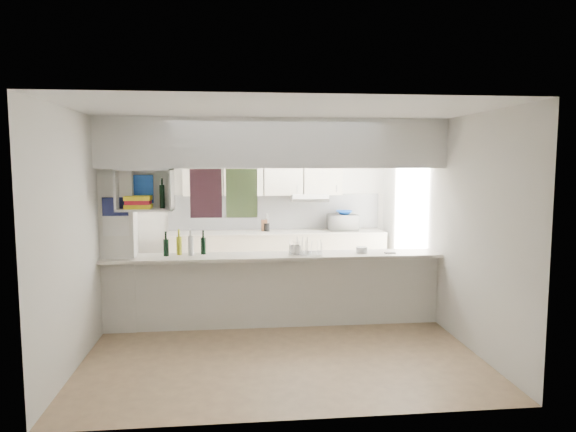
{
  "coord_description": "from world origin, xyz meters",
  "views": [
    {
      "loc": [
        -0.49,
        -6.32,
        2.09
      ],
      "look_at": [
        0.22,
        0.5,
        1.35
      ],
      "focal_mm": 32.0,
      "sensor_mm": 36.0,
      "label": 1
    }
  ],
  "objects": [
    {
      "name": "kitchen_run",
      "position": [
        0.16,
        2.14,
        0.83
      ],
      "size": [
        3.6,
        0.63,
        2.24
      ],
      "color": "beige",
      "rests_on": "floor"
    },
    {
      "name": "wine_bottles",
      "position": [
        -1.11,
        0.08,
        1.04
      ],
      "size": [
        0.52,
        0.15,
        0.34
      ],
      "color": "black",
      "rests_on": "breakfast_bar"
    },
    {
      "name": "microwave",
      "position": [
        1.33,
        2.14,
        1.05
      ],
      "size": [
        0.49,
        0.33,
        0.27
      ],
      "primitive_type": "imported",
      "rotation": [
        0.0,
        0.0,
        3.15
      ],
      "color": "white",
      "rests_on": "bench_top"
    },
    {
      "name": "wall_left",
      "position": [
        -2.1,
        0.0,
        1.3
      ],
      "size": [
        0.0,
        4.8,
        4.8
      ],
      "primitive_type": "plane",
      "rotation": [
        1.57,
        0.0,
        1.57
      ],
      "color": "silver",
      "rests_on": "floor"
    },
    {
      "name": "cubby_shelf",
      "position": [
        -1.57,
        -0.06,
        1.71
      ],
      "size": [
        0.65,
        0.35,
        0.5
      ],
      "color": "white",
      "rests_on": "bulkhead"
    },
    {
      "name": "dish_rack",
      "position": [
        0.39,
        0.0,
        1.01
      ],
      "size": [
        0.45,
        0.36,
        0.22
      ],
      "rotation": [
        0.0,
        0.0,
        -0.13
      ],
      "color": "silver",
      "rests_on": "breakfast_bar"
    },
    {
      "name": "floor",
      "position": [
        0.0,
        0.0,
        0.0
      ],
      "size": [
        4.8,
        4.8,
        0.0
      ],
      "primitive_type": "plane",
      "color": "#8B6D50",
      "rests_on": "ground"
    },
    {
      "name": "knife_block",
      "position": [
        -0.0,
        2.18,
        1.01
      ],
      "size": [
        0.1,
        0.08,
        0.19
      ],
      "primitive_type": "cube",
      "rotation": [
        0.0,
        0.0,
        0.03
      ],
      "color": "brown",
      "rests_on": "bench_top"
    },
    {
      "name": "utensil_jar",
      "position": [
        0.04,
        2.15,
        0.99
      ],
      "size": [
        0.1,
        0.1,
        0.13
      ],
      "primitive_type": "cylinder",
      "color": "black",
      "rests_on": "bench_top"
    },
    {
      "name": "wall_back",
      "position": [
        0.0,
        2.4,
        1.3
      ],
      "size": [
        4.2,
        0.0,
        4.2
      ],
      "primitive_type": "plane",
      "rotation": [
        1.57,
        0.0,
        0.0
      ],
      "color": "silver",
      "rests_on": "floor"
    },
    {
      "name": "wall_right",
      "position": [
        2.1,
        0.0,
        1.3
      ],
      "size": [
        0.0,
        4.8,
        4.8
      ],
      "primitive_type": "plane",
      "rotation": [
        1.57,
        0.0,
        -1.57
      ],
      "color": "silver",
      "rests_on": "floor"
    },
    {
      "name": "ceiling",
      "position": [
        0.0,
        0.0,
        2.6
      ],
      "size": [
        4.8,
        4.8,
        0.0
      ],
      "primitive_type": "plane",
      "color": "white",
      "rests_on": "wall_back"
    },
    {
      "name": "cup",
      "position": [
        0.26,
        -0.07,
        0.99
      ],
      "size": [
        0.14,
        0.14,
        0.11
      ],
      "primitive_type": "imported",
      "rotation": [
        0.0,
        0.0,
        0.03
      ],
      "color": "white",
      "rests_on": "dish_rack"
    },
    {
      "name": "servery_partition",
      "position": [
        -0.17,
        0.0,
        1.66
      ],
      "size": [
        4.2,
        0.5,
        2.6
      ],
      "color": "silver",
      "rests_on": "floor"
    },
    {
      "name": "plastic_tubs",
      "position": [
        1.14,
        0.01,
        0.95
      ],
      "size": [
        0.49,
        0.18,
        0.07
      ],
      "color": "silver",
      "rests_on": "breakfast_bar"
    },
    {
      "name": "bowl",
      "position": [
        1.35,
        2.15,
        1.22
      ],
      "size": [
        0.27,
        0.27,
        0.07
      ],
      "primitive_type": "imported",
      "color": "#0E3B9B",
      "rests_on": "microwave"
    }
  ]
}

